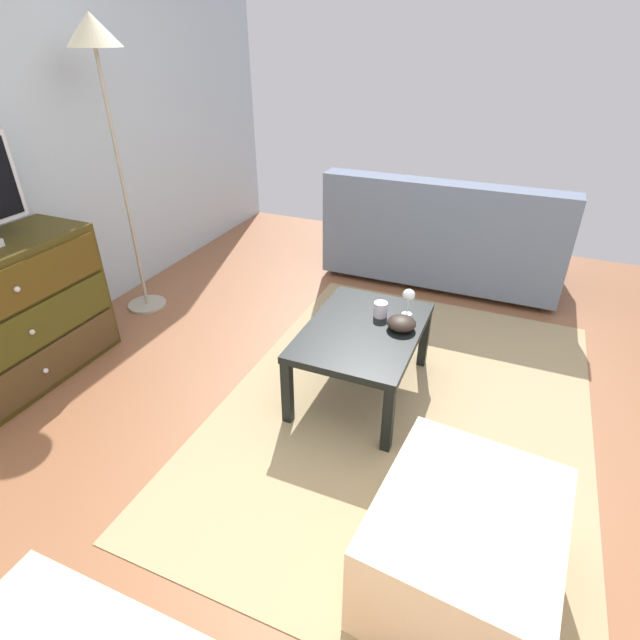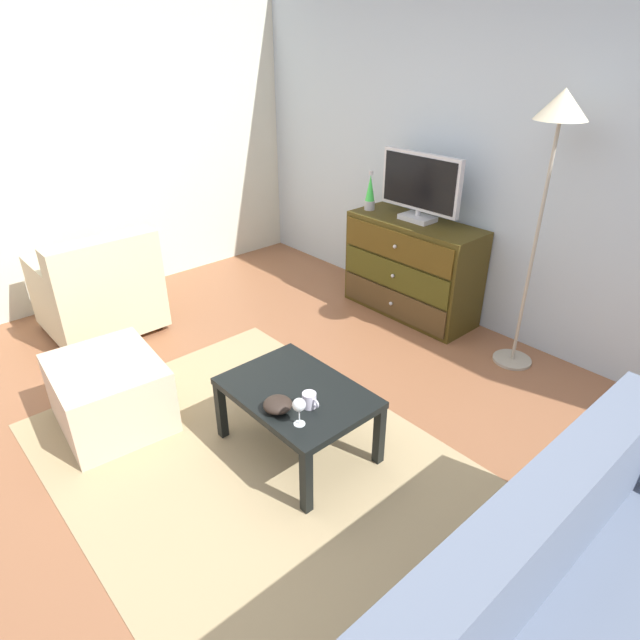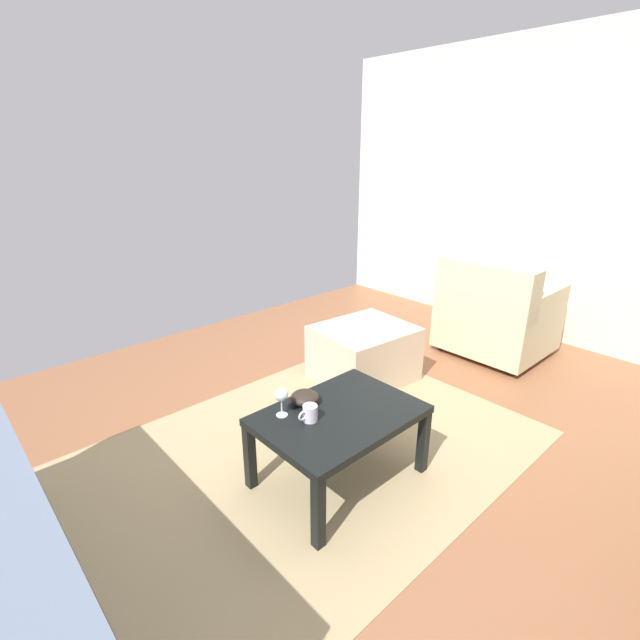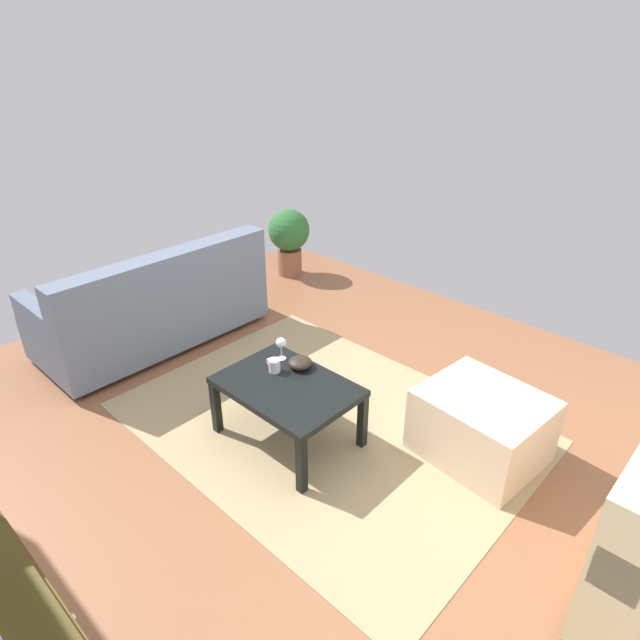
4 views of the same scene
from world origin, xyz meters
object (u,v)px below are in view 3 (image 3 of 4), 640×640
at_px(wine_glass, 281,395).
at_px(mug, 310,413).
at_px(coffee_table, 339,421).
at_px(bowl_decorative, 305,398).
at_px(armchair, 496,315).
at_px(ottoman, 364,353).

relative_size(wine_glass, mug, 1.38).
xyz_separation_m(coffee_table, bowl_decorative, (0.07, -0.19, 0.09)).
height_order(coffee_table, mug, mug).
relative_size(wine_glass, armchair, 0.18).
bearing_deg(wine_glass, coffee_table, 142.95).
xyz_separation_m(coffee_table, mug, (0.16, -0.05, 0.10)).
height_order(wine_glass, bowl_decorative, wine_glass).
relative_size(bowl_decorative, armchair, 0.18).
relative_size(coffee_table, bowl_decorative, 5.42).
bearing_deg(ottoman, bowl_decorative, 26.35).
relative_size(coffee_table, wine_glass, 5.36).
height_order(coffee_table, wine_glass, wine_glass).
xyz_separation_m(wine_glass, mug, (-0.07, 0.13, -0.07)).
distance_m(coffee_table, ottoman, 1.20).
relative_size(mug, armchair, 0.13).
bearing_deg(armchair, mug, 5.30).
height_order(wine_glass, mug, wine_glass).
height_order(coffee_table, armchair, armchair).
xyz_separation_m(mug, armchair, (-2.32, -0.22, -0.11)).
distance_m(wine_glass, mug, 0.17).
relative_size(coffee_table, ottoman, 1.20).
height_order(coffee_table, ottoman, ottoman).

